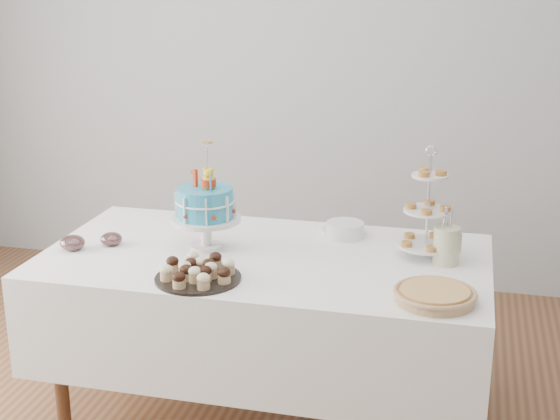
% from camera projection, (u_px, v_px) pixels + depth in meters
% --- Properties ---
extents(walls, '(5.04, 4.04, 2.70)m').
position_uv_depth(walls, '(243.00, 137.00, 2.93)').
color(walls, '#ABADB0').
rests_on(walls, floor).
extents(table, '(1.92, 1.02, 0.77)m').
position_uv_depth(table, '(265.00, 303.00, 3.45)').
color(table, white).
rests_on(table, floor).
extents(birthday_cake, '(0.31, 0.31, 0.48)m').
position_uv_depth(birthday_cake, '(206.00, 221.00, 3.42)').
color(birthday_cake, white).
rests_on(birthday_cake, table).
extents(cupcake_tray, '(0.35, 0.35, 0.08)m').
position_uv_depth(cupcake_tray, '(198.00, 271.00, 3.10)').
color(cupcake_tray, black).
rests_on(cupcake_tray, table).
extents(pie, '(0.31, 0.31, 0.05)m').
position_uv_depth(pie, '(435.00, 295.00, 2.89)').
color(pie, tan).
rests_on(pie, table).
extents(tiered_stand, '(0.25, 0.25, 0.49)m').
position_uv_depth(tiered_stand, '(428.00, 211.00, 3.30)').
color(tiered_stand, silver).
rests_on(tiered_stand, table).
extents(plate_stack, '(0.18, 0.18, 0.07)m').
position_uv_depth(plate_stack, '(345.00, 230.00, 3.60)').
color(plate_stack, white).
rests_on(plate_stack, table).
extents(pastry_plate, '(0.21, 0.21, 0.03)m').
position_uv_depth(pastry_plate, '(344.00, 229.00, 3.67)').
color(pastry_plate, white).
rests_on(pastry_plate, table).
extents(jam_bowl_a, '(0.11, 0.11, 0.07)m').
position_uv_depth(jam_bowl_a, '(73.00, 243.00, 3.43)').
color(jam_bowl_a, silver).
rests_on(jam_bowl_a, table).
extents(jam_bowl_b, '(0.10, 0.10, 0.06)m').
position_uv_depth(jam_bowl_b, '(111.00, 239.00, 3.49)').
color(jam_bowl_b, silver).
rests_on(jam_bowl_b, table).
extents(utensil_pitcher, '(0.12, 0.11, 0.25)m').
position_uv_depth(utensil_pitcher, '(447.00, 244.00, 3.25)').
color(utensil_pitcher, white).
rests_on(utensil_pitcher, table).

